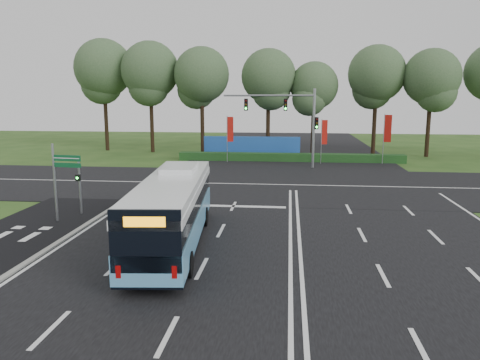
# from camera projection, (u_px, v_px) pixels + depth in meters

# --- Properties ---
(ground) EXTENTS (120.00, 120.00, 0.00)m
(ground) POSITION_uv_depth(u_px,v_px,m) (290.00, 233.00, 22.01)
(ground) COLOR #264717
(ground) RESTS_ON ground
(road_main) EXTENTS (20.00, 120.00, 0.04)m
(road_main) POSITION_uv_depth(u_px,v_px,m) (290.00, 233.00, 22.00)
(road_main) COLOR black
(road_main) RESTS_ON ground
(road_cross) EXTENTS (120.00, 14.00, 0.05)m
(road_cross) POSITION_uv_depth(u_px,v_px,m) (290.00, 185.00, 33.75)
(road_cross) COLOR black
(road_cross) RESTS_ON ground
(bike_path) EXTENTS (5.00, 18.00, 0.06)m
(bike_path) POSITION_uv_depth(u_px,v_px,m) (2.00, 244.00, 20.35)
(bike_path) COLOR black
(bike_path) RESTS_ON ground
(kerb_strip) EXTENTS (0.25, 18.00, 0.12)m
(kerb_strip) POSITION_uv_depth(u_px,v_px,m) (55.00, 245.00, 20.10)
(kerb_strip) COLOR gray
(kerb_strip) RESTS_ON ground
(city_bus) EXTENTS (3.33, 11.25, 3.18)m
(city_bus) POSITION_uv_depth(u_px,v_px,m) (173.00, 210.00, 19.87)
(city_bus) COLOR #599FCE
(city_bus) RESTS_ON ground
(pedestrian_signal) EXTENTS (0.25, 0.40, 3.01)m
(pedestrian_signal) POSITION_uv_depth(u_px,v_px,m) (80.00, 185.00, 25.20)
(pedestrian_signal) COLOR gray
(pedestrian_signal) RESTS_ON ground
(street_sign) EXTENTS (1.57, 0.27, 4.04)m
(street_sign) POSITION_uv_depth(u_px,v_px,m) (60.00, 173.00, 23.49)
(street_sign) COLOR gray
(street_sign) RESTS_ON ground
(banner_flag_left) EXTENTS (0.62, 0.31, 4.48)m
(banner_flag_left) POSITION_uv_depth(u_px,v_px,m) (229.00, 132.00, 45.04)
(banner_flag_left) COLOR gray
(banner_flag_left) RESTS_ON ground
(banner_flag_mid) EXTENTS (0.59, 0.29, 4.24)m
(banner_flag_mid) POSITION_uv_depth(u_px,v_px,m) (324.00, 135.00, 43.68)
(banner_flag_mid) COLOR gray
(banner_flag_mid) RESTS_ON ground
(banner_flag_right) EXTENTS (0.68, 0.25, 4.74)m
(banner_flag_right) POSITION_uv_depth(u_px,v_px,m) (387.00, 132.00, 43.53)
(banner_flag_right) COLOR gray
(banner_flag_right) RESTS_ON ground
(traffic_light_gantry) EXTENTS (8.41, 0.28, 7.00)m
(traffic_light_gantry) POSITION_uv_depth(u_px,v_px,m) (293.00, 115.00, 41.21)
(traffic_light_gantry) COLOR gray
(traffic_light_gantry) RESTS_ON ground
(hedge) EXTENTS (22.00, 1.20, 0.80)m
(hedge) POSITION_uv_depth(u_px,v_px,m) (290.00, 157.00, 45.91)
(hedge) COLOR #153B16
(hedge) RESTS_ON ground
(blue_hoarding) EXTENTS (10.00, 0.30, 2.20)m
(blue_hoarding) POSITION_uv_depth(u_px,v_px,m) (252.00, 147.00, 48.64)
(blue_hoarding) COLOR #2056B2
(blue_hoarding) RESTS_ON ground
(eucalyptus_row) EXTENTS (48.83, 8.43, 12.84)m
(eucalyptus_row) POSITION_uv_depth(u_px,v_px,m) (275.00, 74.00, 50.70)
(eucalyptus_row) COLOR black
(eucalyptus_row) RESTS_ON ground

